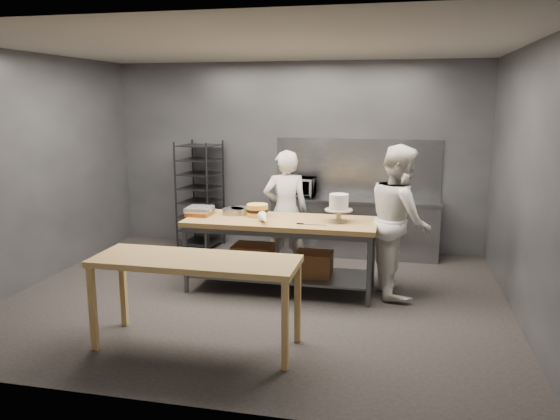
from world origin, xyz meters
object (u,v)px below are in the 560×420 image
work_table (280,246)px  speed_rack (200,196)px  chef_behind (286,211)px  microwave (298,187)px  frosted_cake_stand (339,205)px  chef_right (399,220)px  near_counter (196,267)px  layer_cake (257,210)px

work_table → speed_rack: bearing=134.8°
work_table → chef_behind: 0.85m
speed_rack → work_table: bearing=-45.2°
chef_behind → microwave: size_ratio=3.18×
chef_behind → frosted_cake_stand: 1.17m
chef_right → frosted_cake_stand: size_ratio=5.41×
near_counter → frosted_cake_stand: 2.19m
near_counter → microwave: (0.32, 3.62, 0.24)m
frosted_cake_stand → layer_cake: size_ratio=1.25×
chef_behind → chef_right: size_ratio=0.92×
microwave → layer_cake: (-0.21, -1.71, -0.05)m
speed_rack → chef_behind: (1.63, -0.94, 0.01)m
microwave → chef_behind: bearing=-88.7°
near_counter → layer_cake: size_ratio=7.22×
speed_rack → chef_right: 3.56m
chef_behind → frosted_cake_stand: (0.83, -0.78, 0.27)m
near_counter → speed_rack: size_ratio=1.14×
frosted_cake_stand → layer_cake: frosted_cake_stand is taller
chef_behind → microwave: bearing=-104.2°
frosted_cake_stand → speed_rack: bearing=145.0°
chef_right → chef_behind: bearing=55.4°
near_counter → layer_cake: bearing=86.6°
near_counter → chef_behind: 2.62m
microwave → layer_cake: microwave is taller
chef_behind → frosted_cake_stand: chef_behind is taller
layer_cake → chef_right: bearing=2.0°
work_table → speed_rack: size_ratio=1.37×
chef_right → microwave: bearing=31.0°
work_table → frosted_cake_stand: 0.93m
microwave → frosted_cake_stand: frosted_cake_stand is taller
near_counter → chef_behind: size_ratio=1.16×
near_counter → chef_right: bearing=46.0°
work_table → layer_cake: (-0.32, 0.11, 0.43)m
speed_rack → layer_cake: speed_rack is taller
near_counter → layer_cake: 1.92m
speed_rack → microwave: speed_rack is taller
near_counter → speed_rack: speed_rack is taller
work_table → near_counter: bearing=-103.5°
speed_rack → chef_right: (3.20, -1.57, 0.08)m
work_table → chef_right: chef_right is taller
near_counter → microwave: microwave is taller
chef_behind → frosted_cake_stand: bearing=121.4°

